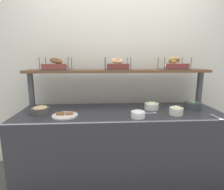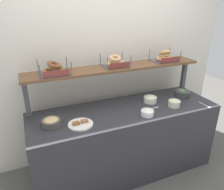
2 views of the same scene
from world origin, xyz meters
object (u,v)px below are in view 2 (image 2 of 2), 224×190
Objects in this scene: bowl_scallion_spread at (150,99)px; bowl_cream_cheese at (147,112)px; bowl_potato_salad at (174,103)px; serving_plate_white at (81,124)px; bagel_basket_plain at (115,62)px; serving_spoon_by_edge at (154,108)px; bagel_basket_sesame at (165,57)px; serving_spoon_near_plate at (207,106)px; bowl_hummus at (51,122)px; bowl_veggie_mix at (182,93)px; bagel_basket_cinnamon_raisin at (54,70)px.

bowl_scallion_spread reaches higher than bowl_cream_cheese.
bowl_cream_cheese is (-0.40, -0.07, -0.01)m from bowl_potato_salad.
bagel_basket_plain reaches higher than serving_plate_white.
serving_spoon_by_edge is 0.71m from bagel_basket_sesame.
bowl_scallion_spread is 0.28m from bowl_potato_salad.
serving_spoon_near_plate is (0.35, -0.16, -0.04)m from bowl_potato_salad.
serving_spoon_by_edge is (-0.60, 0.19, 0.00)m from serving_spoon_near_plate.
bowl_hummus is 1.74m from serving_spoon_near_plate.
bowl_hummus reaches higher than bowl_cream_cheese.
bagel_basket_sesame is (1.22, 0.40, 0.47)m from serving_plate_white.
serving_spoon_near_plate is at bearing -6.36° from bowl_cream_cheese.
serving_spoon_by_edge is 0.62× the size of bagel_basket_plain.
bowl_scallion_spread is at bearing -145.69° from bagel_basket_sesame.
bowl_veggie_mix is at bearing 2.95° from bowl_hummus.
bagel_basket_plain reaches higher than bowl_cream_cheese.
bowl_hummus is at bearing -112.44° from bagel_basket_cinnamon_raisin.
bagel_basket_plain is at bearing 179.32° from bagel_basket_sesame.
bowl_hummus is 0.28m from serving_plate_white.
bagel_basket_sesame reaches higher than bowl_veggie_mix.
serving_spoon_near_plate is at bearing -78.16° from bowl_veggie_mix.
serving_spoon_by_edge is at bearing 162.02° from serving_spoon_near_plate.
bagel_basket_plain is (-0.56, 0.43, 0.43)m from bowl_potato_salad.
bowl_hummus is (-0.97, 0.18, 0.00)m from bowl_cream_cheese.
serving_plate_white is at bearing -161.75° from bagel_basket_sesame.
bowl_hummus is at bearing -175.18° from bowl_scallion_spread.
bowl_hummus is 1.13m from serving_spoon_by_edge.
bowl_scallion_spread is at bearing -10.04° from bagel_basket_cinnamon_raisin.
bowl_scallion_spread is at bearing 71.96° from serving_spoon_by_edge.
bowl_potato_salad is 0.34m from bowl_veggie_mix.
bowl_hummus is (-1.18, -0.10, 0.00)m from bowl_scallion_spread.
serving_spoon_near_plate is 0.97× the size of serving_spoon_by_edge.
bowl_potato_salad is at bearing 155.85° from serving_spoon_near_plate.
serving_plate_white is (-0.92, -0.19, -0.03)m from bowl_scallion_spread.
bowl_cream_cheese reaches higher than serving_spoon_by_edge.
serving_spoon_near_plate is 1.76m from bagel_basket_cinnamon_raisin.
bagel_basket_plain is at bearing 147.41° from serving_spoon_near_plate.
bagel_basket_cinnamon_raisin is at bearing 151.20° from bowl_cream_cheese.
serving_plate_white is (-1.38, -0.18, -0.03)m from bowl_veggie_mix.
bowl_scallion_spread is 0.54× the size of bagel_basket_plain.
bowl_scallion_spread is 0.94m from serving_plate_white.
bagel_basket_cinnamon_raisin reaches higher than bowl_hummus.
bowl_veggie_mix is 1.65m from bowl_hummus.
bowl_veggie_mix is at bearing 35.31° from bowl_potato_salad.
bowl_veggie_mix is (0.27, 0.19, -0.00)m from bowl_potato_salad.
bagel_basket_sesame is at bearing 0.87° from bagel_basket_cinnamon_raisin.
bagel_basket_sesame is (0.36, 0.38, 0.47)m from serving_spoon_by_edge.
serving_spoon_near_plate is at bearing -24.15° from bowl_potato_salad.
bagel_basket_plain is at bearing 36.93° from serving_plate_white.
bowl_hummus is at bearing 160.31° from serving_plate_white.
bowl_hummus is 0.59× the size of bagel_basket_cinnamon_raisin.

